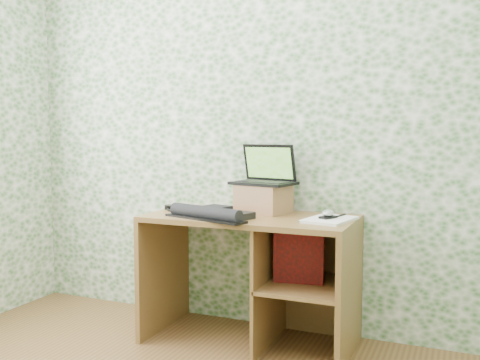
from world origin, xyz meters
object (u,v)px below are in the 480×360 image
at_px(desk, 264,261).
at_px(laptop, 266,175).
at_px(keyboard, 211,213).
at_px(notepad, 330,220).
at_px(riser, 263,199).

height_order(desk, laptop, laptop).
distance_m(keyboard, notepad, 0.66).
height_order(riser, laptop, laptop).
xyz_separation_m(laptop, notepad, (0.44, -0.19, -0.22)).
relative_size(desk, keyboard, 2.23).
xyz_separation_m(desk, riser, (-0.05, 0.12, 0.35)).
distance_m(desk, riser, 0.38).
distance_m(laptop, notepad, 0.53).
distance_m(riser, keyboard, 0.37).
bearing_deg(keyboard, riser, 72.13).
relative_size(desk, riser, 4.25).
relative_size(riser, keyboard, 0.52).
distance_m(laptop, keyboard, 0.44).
relative_size(riser, laptop, 0.70).
bearing_deg(notepad, desk, -173.84).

